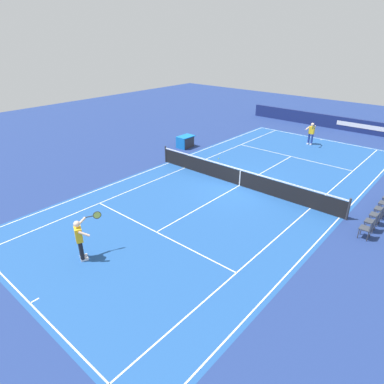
{
  "coord_description": "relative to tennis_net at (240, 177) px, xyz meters",
  "views": [
    {
      "loc": [
        14.57,
        9.08,
        7.7
      ],
      "look_at": [
        3.81,
        -0.22,
        0.9
      ],
      "focal_mm": 31.17,
      "sensor_mm": 36.0,
      "label": 1
    }
  ],
  "objects": [
    {
      "name": "equipment_cart_tarped",
      "position": [
        -3.18,
        -6.9,
        -0.05
      ],
      "size": [
        1.25,
        0.84,
        0.85
      ],
      "color": "#2D2D33",
      "rests_on": "ground_plane"
    },
    {
      "name": "ground_plane",
      "position": [
        0.0,
        0.0,
        -0.49
      ],
      "size": [
        60.0,
        60.0,
        0.0
      ],
      "primitive_type": "plane",
      "color": "navy"
    },
    {
      "name": "court_line_markings",
      "position": [
        0.0,
        0.0,
        -0.49
      ],
      "size": [
        23.85,
        11.05,
        0.01
      ],
      "color": "white",
      "rests_on": "ground_plane"
    },
    {
      "name": "spectator_chair_4",
      "position": [
        -0.42,
        6.92,
        0.03
      ],
      "size": [
        0.44,
        0.44,
        0.88
      ],
      "color": "#38383D",
      "rests_on": "ground_plane"
    },
    {
      "name": "spectator_chair_6",
      "position": [
        1.07,
        6.92,
        0.03
      ],
      "size": [
        0.44,
        0.44,
        0.88
      ],
      "color": "#38383D",
      "rests_on": "ground_plane"
    },
    {
      "name": "court_slab",
      "position": [
        0.0,
        0.0,
        -0.49
      ],
      "size": [
        24.2,
        11.4,
        0.0
      ],
      "primitive_type": "cube",
      "color": "#1E4C93",
      "rests_on": "ground_plane"
    },
    {
      "name": "spectator_chair_5",
      "position": [
        0.32,
        6.92,
        0.03
      ],
      "size": [
        0.44,
        0.44,
        0.88
      ],
      "color": "#38383D",
      "rests_on": "ground_plane"
    },
    {
      "name": "tennis_player_far",
      "position": [
        -9.92,
        -0.18,
        0.44
      ],
      "size": [
        1.05,
        0.78,
        1.7
      ],
      "color": "navy",
      "rests_on": "ground_plane"
    },
    {
      "name": "tennis_net",
      "position": [
        0.0,
        0.0,
        0.0
      ],
      "size": [
        0.1,
        11.7,
        1.08
      ],
      "color": "#2D2D33",
      "rests_on": "ground_plane"
    },
    {
      "name": "spectator_chair_3",
      "position": [
        -1.16,
        6.92,
        0.03
      ],
      "size": [
        0.44,
        0.44,
        0.88
      ],
      "color": "#38383D",
      "rests_on": "ground_plane"
    },
    {
      "name": "tennis_ball",
      "position": [
        -2.74,
        -3.5,
        -0.46
      ],
      "size": [
        0.07,
        0.07,
        0.07
      ],
      "primitive_type": "sphere",
      "color": "#CCE01E",
      "rests_on": "ground_plane"
    },
    {
      "name": "tennis_player_near",
      "position": [
        9.49,
        -0.74,
        0.44
      ],
      "size": [
        1.19,
        0.75,
        1.7
      ],
      "color": "black",
      "rests_on": "ground_plane"
    },
    {
      "name": "stadium_barrier",
      "position": [
        -15.9,
        0.01,
        0.06
      ],
      "size": [
        0.26,
        17.0,
        1.11
      ],
      "color": "navy",
      "rests_on": "ground_plane"
    }
  ]
}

